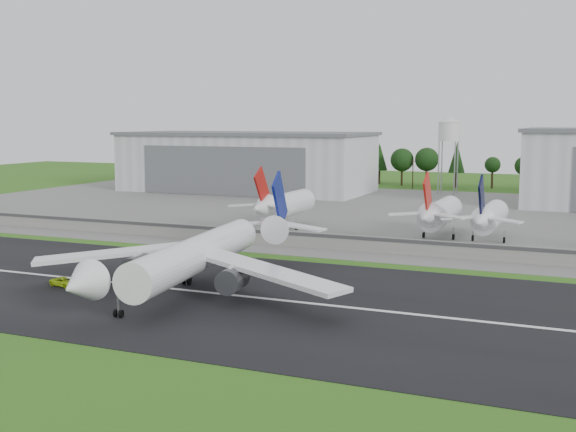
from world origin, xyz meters
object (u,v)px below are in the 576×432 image
at_px(ground_vehicle, 65,282).
at_px(parked_jet_navy, 488,217).
at_px(main_airliner, 195,263).
at_px(parked_jet_red_b, 438,214).
at_px(parked_jet_red_a, 282,205).

xyz_separation_m(ground_vehicle, parked_jet_navy, (59.34, 72.03, 5.19)).
distance_m(main_airliner, parked_jet_red_b, 71.76).
distance_m(main_airliner, ground_vehicle, 23.21).
bearing_deg(ground_vehicle, parked_jet_red_b, -23.33).
bearing_deg(main_airliner, parked_jet_red_a, -85.77).
xyz_separation_m(parked_jet_red_a, parked_jet_navy, (51.04, -0.05, -0.37)).
bearing_deg(ground_vehicle, parked_jet_navy, -29.18).
distance_m(ground_vehicle, parked_jet_red_a, 72.77).
relative_size(parked_jet_red_b, parked_jet_navy, 1.00).
distance_m(parked_jet_red_a, parked_jet_red_b, 39.62).
height_order(parked_jet_red_a, parked_jet_red_b, parked_jet_red_a).
distance_m(parked_jet_red_a, parked_jet_navy, 51.04).
height_order(parked_jet_red_a, parked_jet_navy, parked_jet_red_a).
distance_m(ground_vehicle, parked_jet_navy, 93.47).
xyz_separation_m(main_airliner, parked_jet_navy, (37.05, 66.97, 1.15)).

